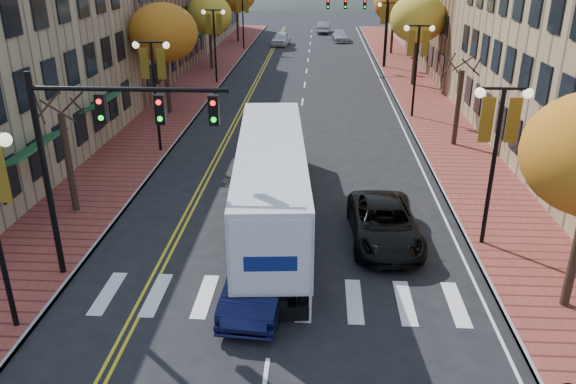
# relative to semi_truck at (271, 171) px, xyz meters

# --- Properties ---
(ground) EXTENTS (200.00, 200.00, 0.00)m
(ground) POSITION_rel_semi_truck_xyz_m (0.60, -7.69, -2.19)
(ground) COLOR black
(ground) RESTS_ON ground
(sidewalk_left) EXTENTS (4.00, 85.00, 0.15)m
(sidewalk_left) POSITION_rel_semi_truck_xyz_m (-8.40, 24.81, -2.12)
(sidewalk_left) COLOR brown
(sidewalk_left) RESTS_ON ground
(sidewalk_right) EXTENTS (4.00, 85.00, 0.15)m
(sidewalk_right) POSITION_rel_semi_truck_xyz_m (9.60, 24.81, -2.12)
(sidewalk_right) COLOR brown
(sidewalk_right) RESTS_ON ground
(building_left_mid) EXTENTS (12.00, 24.00, 11.00)m
(building_left_mid) POSITION_rel_semi_truck_xyz_m (-16.40, 28.31, 3.31)
(building_left_mid) COLOR brown
(building_left_mid) RESTS_ON ground
(building_left_far) EXTENTS (12.00, 26.00, 9.50)m
(building_left_far) POSITION_rel_semi_truck_xyz_m (-16.40, 53.31, 2.56)
(building_left_far) COLOR #9E8966
(building_left_far) RESTS_ON ground
(building_right_mid) EXTENTS (15.00, 24.00, 10.00)m
(building_right_mid) POSITION_rel_semi_truck_xyz_m (19.10, 34.31, 2.81)
(building_right_mid) COLOR brown
(building_right_mid) RESTS_ON ground
(tree_left_a) EXTENTS (0.28, 0.28, 4.20)m
(tree_left_a) POSITION_rel_semi_truck_xyz_m (-8.40, 0.31, 0.06)
(tree_left_a) COLOR #382619
(tree_left_a) RESTS_ON sidewalk_left
(tree_left_b) EXTENTS (4.48, 4.48, 7.21)m
(tree_left_b) POSITION_rel_semi_truck_xyz_m (-8.40, 16.31, 3.25)
(tree_left_b) COLOR #382619
(tree_left_b) RESTS_ON sidewalk_left
(tree_left_c) EXTENTS (4.16, 4.16, 6.69)m
(tree_left_c) POSITION_rel_semi_truck_xyz_m (-8.40, 32.31, 2.86)
(tree_left_c) COLOR #382619
(tree_left_c) RESTS_ON sidewalk_left
(tree_right_b) EXTENTS (0.28, 0.28, 4.20)m
(tree_right_b) POSITION_rel_semi_truck_xyz_m (9.60, 10.31, 0.06)
(tree_right_b) COLOR #382619
(tree_right_b) RESTS_ON sidewalk_right
(tree_right_c) EXTENTS (4.48, 4.48, 7.21)m
(tree_right_c) POSITION_rel_semi_truck_xyz_m (9.60, 26.31, 3.25)
(tree_right_c) COLOR #382619
(tree_right_c) RESTS_ON sidewalk_right
(tree_right_d) EXTENTS (4.35, 4.35, 7.00)m
(tree_right_d) POSITION_rel_semi_truck_xyz_m (9.60, 42.31, 3.10)
(tree_right_d) COLOR #382619
(tree_right_d) RESTS_ON sidewalk_right
(lamp_left_b) EXTENTS (1.96, 0.36, 6.05)m
(lamp_left_b) POSITION_rel_semi_truck_xyz_m (-6.90, 8.31, 2.10)
(lamp_left_b) COLOR black
(lamp_left_b) RESTS_ON ground
(lamp_left_c) EXTENTS (1.96, 0.36, 6.05)m
(lamp_left_c) POSITION_rel_semi_truck_xyz_m (-6.90, 26.31, 2.10)
(lamp_left_c) COLOR black
(lamp_left_c) RESTS_ON ground
(lamp_left_d) EXTENTS (1.96, 0.36, 6.05)m
(lamp_left_d) POSITION_rel_semi_truck_xyz_m (-6.90, 44.31, 2.10)
(lamp_left_d) COLOR black
(lamp_left_d) RESTS_ON ground
(lamp_right_a) EXTENTS (1.96, 0.36, 6.05)m
(lamp_right_a) POSITION_rel_semi_truck_xyz_m (8.10, -1.69, 2.10)
(lamp_right_a) COLOR black
(lamp_right_a) RESTS_ON ground
(lamp_right_b) EXTENTS (1.96, 0.36, 6.05)m
(lamp_right_b) POSITION_rel_semi_truck_xyz_m (8.10, 16.31, 2.10)
(lamp_right_b) COLOR black
(lamp_right_b) RESTS_ON ground
(lamp_right_c) EXTENTS (1.96, 0.36, 6.05)m
(lamp_right_c) POSITION_rel_semi_truck_xyz_m (8.10, 34.31, 2.10)
(lamp_right_c) COLOR black
(lamp_right_c) RESTS_ON ground
(traffic_mast_near) EXTENTS (6.10, 0.35, 7.00)m
(traffic_mast_near) POSITION_rel_semi_truck_xyz_m (-4.88, -4.69, 2.73)
(traffic_mast_near) COLOR black
(traffic_mast_near) RESTS_ON ground
(traffic_mast_far) EXTENTS (6.10, 0.34, 7.00)m
(traffic_mast_far) POSITION_rel_semi_truck_xyz_m (6.07, 34.31, 2.73)
(traffic_mast_far) COLOR black
(traffic_mast_far) RESTS_ON ground
(semi_truck) EXTENTS (3.58, 15.16, 3.75)m
(semi_truck) POSITION_rel_semi_truck_xyz_m (0.00, 0.00, 0.00)
(semi_truck) COLOR black
(semi_truck) RESTS_ON ground
(navy_sedan) EXTENTS (2.15, 5.03, 1.61)m
(navy_sedan) POSITION_rel_semi_truck_xyz_m (0.10, -5.72, -1.39)
(navy_sedan) COLOR black
(navy_sedan) RESTS_ON ground
(black_suv) EXTENTS (2.68, 5.51, 1.51)m
(black_suv) POSITION_rel_semi_truck_xyz_m (4.42, -1.56, -1.44)
(black_suv) COLOR black
(black_suv) RESTS_ON ground
(car_far_white) EXTENTS (2.40, 4.77, 1.56)m
(car_far_white) POSITION_rel_semi_truck_xyz_m (-2.90, 48.37, -1.41)
(car_far_white) COLOR silver
(car_far_white) RESTS_ON ground
(car_far_silver) EXTENTS (2.15, 4.67, 1.32)m
(car_far_silver) POSITION_rel_semi_truck_xyz_m (4.36, 52.11, -1.53)
(car_far_silver) COLOR #AAABB2
(car_far_silver) RESTS_ON ground
(car_far_oncoming) EXTENTS (1.93, 4.70, 1.51)m
(car_far_oncoming) POSITION_rel_semi_truck_xyz_m (2.30, 60.13, -1.44)
(car_far_oncoming) COLOR #9C9BA2
(car_far_oncoming) RESTS_ON ground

